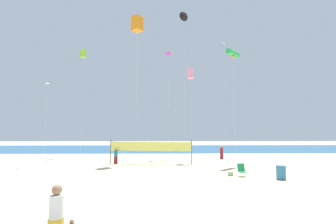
{
  "coord_description": "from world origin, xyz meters",
  "views": [
    {
      "loc": [
        0.22,
        -15.28,
        3.31
      ],
      "look_at": [
        0.8,
        8.97,
        5.16
      ],
      "focal_mm": 25.97,
      "sensor_mm": 36.0,
      "label": 1
    }
  ],
  "objects": [
    {
      "name": "ocean_band",
      "position": [
        0.0,
        29.95,
        0.0
      ],
      "size": [
        120.0,
        20.0,
        0.01
      ],
      "primitive_type": "cube",
      "color": "#28608C",
      "rests_on": "ground"
    },
    {
      "name": "beachgoer_maroon_shirt",
      "position": [
        7.19,
        13.24,
        0.83
      ],
      "size": [
        0.36,
        0.36,
        1.56
      ],
      "rotation": [
        0.0,
        0.0,
        3.89
      ],
      "color": "maroon",
      "rests_on": "ground"
    },
    {
      "name": "kite_lime_box",
      "position": [
        -10.47,
        17.01,
        13.65
      ],
      "size": [
        0.89,
        0.89,
        14.19
      ],
      "color": "silver",
      "rests_on": "ground"
    },
    {
      "name": "kite_magenta_diamond",
      "position": [
        1.0,
        14.93,
        12.96
      ],
      "size": [
        0.76,
        0.77,
        13.34
      ],
      "color": "silver",
      "rests_on": "ground"
    },
    {
      "name": "volleyball_net",
      "position": [
        -0.95,
        9.16,
        1.64
      ],
      "size": [
        8.2,
        1.21,
        2.4
      ],
      "color": "#4C4C51",
      "rests_on": "ground"
    },
    {
      "name": "kite_yellow_diamond",
      "position": [
        -11.26,
        8.89,
        7.67
      ],
      "size": [
        0.38,
        0.39,
        8.12
      ],
      "color": "silver",
      "rests_on": "ground"
    },
    {
      "name": "kite_orange_box",
      "position": [
        -2.58,
        10.94,
        15.13
      ],
      "size": [
        1.4,
        1.4,
        15.94
      ],
      "color": "silver",
      "rests_on": "ground"
    },
    {
      "name": "ground_plane",
      "position": [
        0.0,
        0.0,
        0.0
      ],
      "size": [
        120.0,
        120.0,
        0.0
      ],
      "primitive_type": "plane",
      "color": "beige"
    },
    {
      "name": "beachgoer_teal_shirt",
      "position": [
        -4.42,
        9.43,
        0.82
      ],
      "size": [
        0.35,
        0.35,
        1.54
      ],
      "rotation": [
        0.0,
        0.0,
        2.28
      ],
      "color": "maroon",
      "rests_on": "ground"
    },
    {
      "name": "kite_cyan_diamond",
      "position": [
        8.85,
        17.46,
        14.99
      ],
      "size": [
        0.69,
        0.69,
        15.65
      ],
      "color": "silver",
      "rests_on": "ground"
    },
    {
      "name": "beach_handbag",
      "position": [
        5.24,
        2.65,
        0.15
      ],
      "size": [
        0.37,
        0.18,
        0.29
      ],
      "primitive_type": "cube",
      "color": "#99B28C",
      "rests_on": "ground"
    },
    {
      "name": "mother_figure",
      "position": [
        -2.84,
        -7.99,
        0.93
      ],
      "size": [
        0.4,
        0.4,
        1.74
      ],
      "rotation": [
        0.0,
        0.0,
        -0.37
      ],
      "color": "gold",
      "rests_on": "ground"
    },
    {
      "name": "kite_black_delta",
      "position": [
        3.31,
        17.97,
        19.48
      ],
      "size": [
        1.35,
        0.87,
        20.22
      ],
      "color": "silver",
      "rests_on": "ground"
    },
    {
      "name": "trash_barrel",
      "position": [
        8.31,
        1.28,
        0.46
      ],
      "size": [
        0.62,
        0.62,
        0.93
      ],
      "primitive_type": "cylinder",
      "color": "teal",
      "rests_on": "ground"
    },
    {
      "name": "kite_pink_box",
      "position": [
        3.37,
        11.4,
        9.65
      ],
      "size": [
        0.81,
        0.81,
        10.19
      ],
      "color": "silver",
      "rests_on": "ground"
    },
    {
      "name": "folding_beach_chair",
      "position": [
        6.01,
        2.51,
        0.47
      ],
      "size": [
        0.52,
        0.65,
        0.89
      ],
      "rotation": [
        0.0,
        0.0,
        -0.23
      ],
      "color": "#1E8C4C",
      "rests_on": "ground"
    },
    {
      "name": "kite_green_tube",
      "position": [
        7.51,
        9.03,
        11.24
      ],
      "size": [
        1.86,
        1.9,
        11.55
      ],
      "color": "silver",
      "rests_on": "ground"
    }
  ]
}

